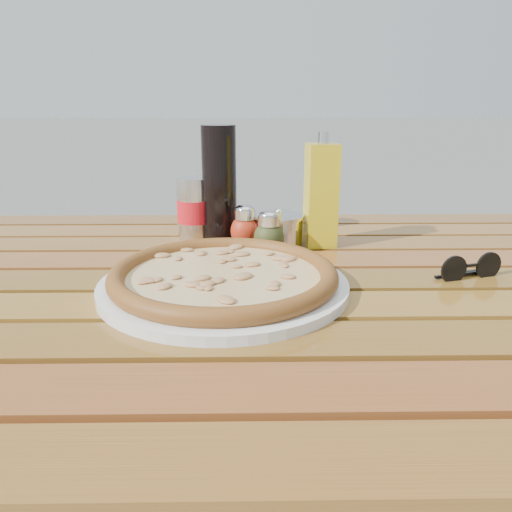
{
  "coord_description": "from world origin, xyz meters",
  "views": [
    {
      "loc": [
        -0.01,
        -0.73,
        1.01
      ],
      "look_at": [
        0.0,
        0.02,
        0.78
      ],
      "focal_mm": 35.0,
      "sensor_mm": 36.0,
      "label": 1
    }
  ],
  "objects_px": {
    "soda_can": "(194,209)",
    "plate": "(224,285)",
    "olive_oil_cruet": "(321,195)",
    "parmesan_tin": "(278,230)",
    "pepper_shaker": "(245,227)",
    "sunglasses": "(470,269)",
    "dark_bottle": "(219,184)",
    "table": "(256,323)",
    "pizza": "(224,275)",
    "oregano_shaker": "(269,234)"
  },
  "relations": [
    {
      "from": "soda_can",
      "to": "olive_oil_cruet",
      "type": "relative_size",
      "value": 0.57
    },
    {
      "from": "olive_oil_cruet",
      "to": "oregano_shaker",
      "type": "bearing_deg",
      "value": -149.55
    },
    {
      "from": "pepper_shaker",
      "to": "olive_oil_cruet",
      "type": "height_order",
      "value": "olive_oil_cruet"
    },
    {
      "from": "parmesan_tin",
      "to": "table",
      "type": "bearing_deg",
      "value": -103.62
    },
    {
      "from": "oregano_shaker",
      "to": "sunglasses",
      "type": "xyz_separation_m",
      "value": [
        0.31,
        -0.13,
        -0.02
      ]
    },
    {
      "from": "olive_oil_cruet",
      "to": "parmesan_tin",
      "type": "height_order",
      "value": "olive_oil_cruet"
    },
    {
      "from": "table",
      "to": "sunglasses",
      "type": "bearing_deg",
      "value": -0.67
    },
    {
      "from": "oregano_shaker",
      "to": "olive_oil_cruet",
      "type": "distance_m",
      "value": 0.13
    },
    {
      "from": "table",
      "to": "soda_can",
      "type": "bearing_deg",
      "value": 116.17
    },
    {
      "from": "pepper_shaker",
      "to": "dark_bottle",
      "type": "height_order",
      "value": "dark_bottle"
    },
    {
      "from": "sunglasses",
      "to": "dark_bottle",
      "type": "bearing_deg",
      "value": 132.7
    },
    {
      "from": "pepper_shaker",
      "to": "parmesan_tin",
      "type": "distance_m",
      "value": 0.06
    },
    {
      "from": "pizza",
      "to": "dark_bottle",
      "type": "height_order",
      "value": "dark_bottle"
    },
    {
      "from": "table",
      "to": "sunglasses",
      "type": "distance_m",
      "value": 0.34
    },
    {
      "from": "olive_oil_cruet",
      "to": "sunglasses",
      "type": "distance_m",
      "value": 0.29
    },
    {
      "from": "dark_bottle",
      "to": "olive_oil_cruet",
      "type": "relative_size",
      "value": 1.05
    },
    {
      "from": "oregano_shaker",
      "to": "olive_oil_cruet",
      "type": "relative_size",
      "value": 0.39
    },
    {
      "from": "parmesan_tin",
      "to": "plate",
      "type": "bearing_deg",
      "value": -111.7
    },
    {
      "from": "pizza",
      "to": "sunglasses",
      "type": "height_order",
      "value": "sunglasses"
    },
    {
      "from": "pepper_shaker",
      "to": "dark_bottle",
      "type": "distance_m",
      "value": 0.1
    },
    {
      "from": "oregano_shaker",
      "to": "pepper_shaker",
      "type": "bearing_deg",
      "value": 130.45
    },
    {
      "from": "pepper_shaker",
      "to": "soda_can",
      "type": "height_order",
      "value": "soda_can"
    },
    {
      "from": "olive_oil_cruet",
      "to": "sunglasses",
      "type": "height_order",
      "value": "olive_oil_cruet"
    },
    {
      "from": "pizza",
      "to": "olive_oil_cruet",
      "type": "height_order",
      "value": "olive_oil_cruet"
    },
    {
      "from": "soda_can",
      "to": "plate",
      "type": "bearing_deg",
      "value": -76.15
    },
    {
      "from": "table",
      "to": "pizza",
      "type": "xyz_separation_m",
      "value": [
        -0.05,
        -0.05,
        0.1
      ]
    },
    {
      "from": "table",
      "to": "soda_can",
      "type": "height_order",
      "value": "soda_can"
    },
    {
      "from": "soda_can",
      "to": "olive_oil_cruet",
      "type": "bearing_deg",
      "value": -13.78
    },
    {
      "from": "pizza",
      "to": "dark_bottle",
      "type": "xyz_separation_m",
      "value": [
        -0.02,
        0.28,
        0.09
      ]
    },
    {
      "from": "table",
      "to": "pepper_shaker",
      "type": "relative_size",
      "value": 17.07
    },
    {
      "from": "pizza",
      "to": "olive_oil_cruet",
      "type": "distance_m",
      "value": 0.3
    },
    {
      "from": "pepper_shaker",
      "to": "sunglasses",
      "type": "bearing_deg",
      "value": -27.29
    },
    {
      "from": "olive_oil_cruet",
      "to": "sunglasses",
      "type": "relative_size",
      "value": 1.92
    },
    {
      "from": "pizza",
      "to": "table",
      "type": "bearing_deg",
      "value": 44.87
    },
    {
      "from": "parmesan_tin",
      "to": "sunglasses",
      "type": "distance_m",
      "value": 0.34
    },
    {
      "from": "pepper_shaker",
      "to": "dark_bottle",
      "type": "relative_size",
      "value": 0.37
    },
    {
      "from": "table",
      "to": "soda_can",
      "type": "relative_size",
      "value": 11.67
    },
    {
      "from": "dark_bottle",
      "to": "olive_oil_cruet",
      "type": "distance_m",
      "value": 0.2
    },
    {
      "from": "olive_oil_cruet",
      "to": "parmesan_tin",
      "type": "bearing_deg",
      "value": 178.62
    },
    {
      "from": "pizza",
      "to": "oregano_shaker",
      "type": "bearing_deg",
      "value": 67.39
    },
    {
      "from": "pizza",
      "to": "olive_oil_cruet",
      "type": "xyz_separation_m",
      "value": [
        0.17,
        0.23,
        0.07
      ]
    },
    {
      "from": "dark_bottle",
      "to": "olive_oil_cruet",
      "type": "xyz_separation_m",
      "value": [
        0.19,
        -0.05,
        -0.01
      ]
    },
    {
      "from": "oregano_shaker",
      "to": "table",
      "type": "bearing_deg",
      "value": -100.99
    },
    {
      "from": "pizza",
      "to": "oregano_shaker",
      "type": "height_order",
      "value": "oregano_shaker"
    },
    {
      "from": "pizza",
      "to": "oregano_shaker",
      "type": "xyz_separation_m",
      "value": [
        0.07,
        0.17,
        0.02
      ]
    },
    {
      "from": "pepper_shaker",
      "to": "sunglasses",
      "type": "xyz_separation_m",
      "value": [
        0.35,
        -0.18,
        -0.02
      ]
    },
    {
      "from": "pepper_shaker",
      "to": "soda_can",
      "type": "distance_m",
      "value": 0.12
    },
    {
      "from": "dark_bottle",
      "to": "soda_can",
      "type": "relative_size",
      "value": 1.83
    },
    {
      "from": "pepper_shaker",
      "to": "olive_oil_cruet",
      "type": "relative_size",
      "value": 0.39
    },
    {
      "from": "sunglasses",
      "to": "soda_can",
      "type": "bearing_deg",
      "value": 134.85
    }
  ]
}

